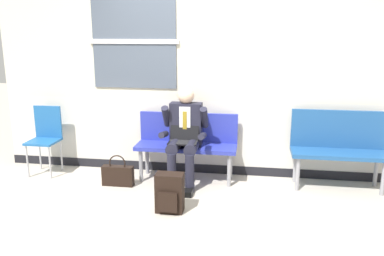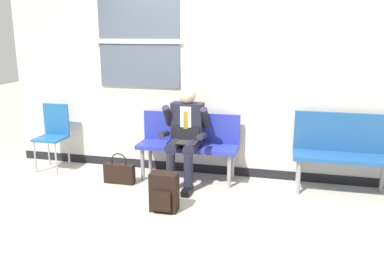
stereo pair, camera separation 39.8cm
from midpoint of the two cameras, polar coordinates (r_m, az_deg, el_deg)
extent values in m
plane|color=#B2A899|center=(4.84, -1.58, -9.43)|extent=(18.00, 18.00, 0.00)
cube|color=beige|center=(5.23, -0.10, 14.20)|extent=(5.68, 0.12, 1.87)
cube|color=beige|center=(5.40, -0.09, -0.60)|extent=(5.68, 0.12, 0.89)
cube|color=black|center=(5.55, -0.09, -5.64)|extent=(5.68, 0.14, 0.12)
cube|color=#4C5666|center=(5.40, -10.45, 12.07)|extent=(1.12, 0.02, 1.21)
cube|color=silver|center=(5.39, -10.48, 12.07)|extent=(1.20, 0.03, 0.06)
cube|color=#28339E|center=(5.14, -3.06, -2.73)|extent=(1.29, 0.42, 0.05)
cube|color=#28339E|center=(5.25, -2.68, 0.10)|extent=(1.29, 0.04, 0.39)
cylinder|color=gray|center=(5.22, -9.50, -5.37)|extent=(0.05, 0.05, 0.42)
cylinder|color=gray|center=(5.49, -8.52, -4.36)|extent=(0.05, 0.05, 0.42)
cylinder|color=gray|center=(4.99, 3.04, -6.10)|extent=(0.05, 0.05, 0.42)
cylinder|color=gray|center=(5.27, 3.38, -5.00)|extent=(0.05, 0.05, 0.42)
cube|color=navy|center=(5.11, 18.20, -3.53)|extent=(1.14, 0.42, 0.05)
cube|color=navy|center=(5.21, 18.12, -0.17)|extent=(1.14, 0.04, 0.48)
cylinder|color=gray|center=(4.98, 12.65, -6.46)|extent=(0.05, 0.05, 0.42)
cylinder|color=gray|center=(5.27, 12.46, -5.34)|extent=(0.05, 0.05, 0.42)
cylinder|color=gray|center=(5.15, 23.70, -6.66)|extent=(0.05, 0.05, 0.42)
cylinder|color=gray|center=(5.42, 22.92, -5.57)|extent=(0.05, 0.05, 0.42)
cylinder|color=#1E1E2D|center=(4.95, -4.81, -2.58)|extent=(0.15, 0.40, 0.15)
cylinder|color=#1E1E2D|center=(4.86, -5.27, -6.38)|extent=(0.11, 0.11, 0.47)
cube|color=black|center=(4.88, -5.39, -8.83)|extent=(0.10, 0.26, 0.07)
cylinder|color=#1E1E2D|center=(4.90, -2.31, -2.70)|extent=(0.15, 0.40, 0.15)
cylinder|color=#1E1E2D|center=(4.82, -2.72, -6.54)|extent=(0.11, 0.11, 0.47)
cube|color=black|center=(4.84, -2.83, -9.02)|extent=(0.10, 0.26, 0.07)
cube|color=#1E1E2D|center=(5.06, -3.10, 0.52)|extent=(0.40, 0.18, 0.55)
cube|color=silver|center=(4.96, -3.33, 0.84)|extent=(0.14, 0.01, 0.39)
cube|color=olive|center=(4.96, -3.35, 0.48)|extent=(0.05, 0.01, 0.33)
sphere|color=beige|center=(4.99, -3.16, 4.65)|extent=(0.21, 0.21, 0.21)
cylinder|color=#1E1E2D|center=(5.03, -5.96, 1.66)|extent=(0.09, 0.25, 0.30)
cylinder|color=#1E1E2D|center=(4.91, -6.40, -0.95)|extent=(0.08, 0.27, 0.12)
cylinder|color=#1E1E2D|center=(4.93, -0.55, 1.48)|extent=(0.09, 0.25, 0.30)
cylinder|color=#1E1E2D|center=(4.81, -0.88, -1.18)|extent=(0.08, 0.27, 0.12)
cube|color=black|center=(4.88, -3.65, -2.12)|extent=(0.35, 0.22, 0.02)
cube|color=black|center=(4.98, -3.35, -0.49)|extent=(0.35, 0.08, 0.21)
cube|color=black|center=(4.35, -5.86, -9.21)|extent=(0.30, 0.18, 0.43)
cube|color=black|center=(4.28, -6.21, -10.56)|extent=(0.21, 0.04, 0.21)
cube|color=black|center=(5.17, -12.74, -6.71)|extent=(0.40, 0.11, 0.25)
torus|color=black|center=(5.12, -12.84, -4.96)|extent=(0.21, 0.02, 0.21)
cube|color=#1E5999|center=(5.78, -22.36, -1.82)|extent=(0.38, 0.38, 0.03)
cube|color=#1E5999|center=(5.87, -21.73, 0.83)|extent=(0.38, 0.03, 0.44)
cylinder|color=#A5A5AA|center=(5.80, -24.31, -4.38)|extent=(0.02, 0.02, 0.44)
cylinder|color=#A5A5AA|center=(5.64, -21.57, -4.63)|extent=(0.02, 0.02, 0.44)
cylinder|color=#A5A5AA|center=(6.06, -22.69, -3.48)|extent=(0.02, 0.02, 0.44)
cylinder|color=#A5A5AA|center=(5.90, -20.03, -3.69)|extent=(0.02, 0.02, 0.44)
camera|label=1|loc=(0.20, -92.35, -0.58)|focal=37.33mm
camera|label=2|loc=(0.20, 87.65, 0.58)|focal=37.33mm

